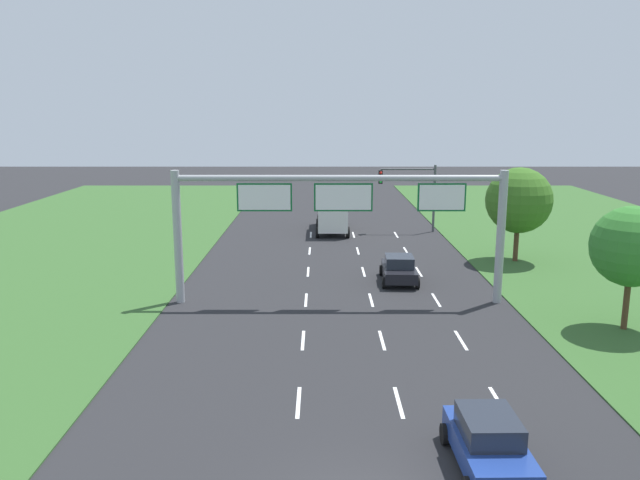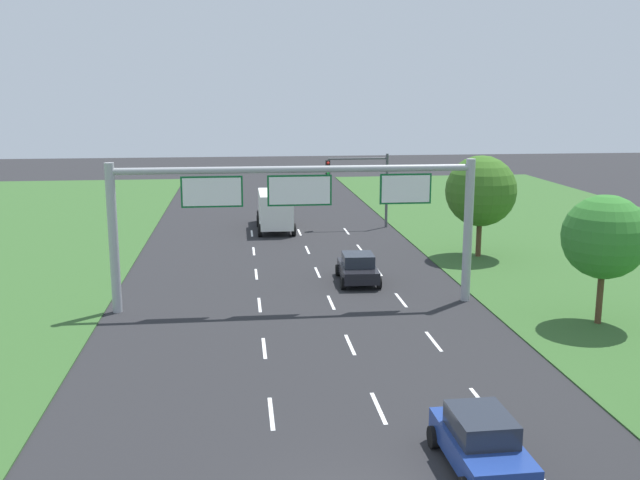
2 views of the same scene
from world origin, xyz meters
The scene contains 10 objects.
lane_dashes_inner_left centered at (-1.75, 9.00, 0.00)m, with size 0.14×56.40×0.01m.
lane_dashes_inner_right centered at (1.75, 9.00, 0.00)m, with size 0.14×56.40×0.01m.
lane_dashes_slip centered at (5.25, 9.00, 0.00)m, with size 0.14×56.40×0.01m.
car_near_red centered at (3.68, 21.65, 0.79)m, with size 2.26×4.02×1.59m.
car_lead_silver centered at (3.74, 1.87, 0.82)m, with size 2.10×3.94×1.63m.
box_truck centered at (0.03, 37.61, 1.61)m, with size 2.72×7.19×2.91m.
sign_gantry centered at (0.08, 17.62, 4.94)m, with size 17.24×0.44×7.00m.
traffic_light_mast centered at (6.57, 37.35, 3.87)m, with size 4.76×0.49×5.60m.
roadside_tree_mid centered at (13.09, 13.33, 3.96)m, with size 3.68×3.68×5.81m.
roadside_tree_far centered at (12.16, 26.73, 4.16)m, with size 4.36×4.36×6.35m.
Camera 1 is at (-1.00, -14.12, 9.95)m, focal length 35.00 mm.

